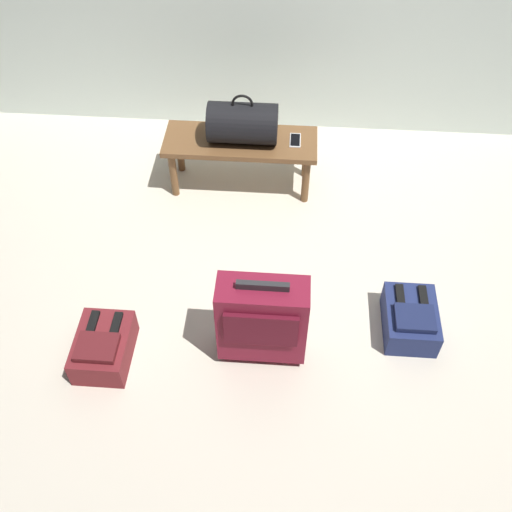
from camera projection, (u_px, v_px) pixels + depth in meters
The scene contains 7 objects.
ground_plane at pixel (288, 280), 3.51m from camera, with size 6.60×6.60×0.00m, color beige.
bench at pixel (241, 147), 3.84m from camera, with size 1.00×0.36×0.38m.
duffel_bag_black at pixel (243, 123), 3.70m from camera, with size 0.44×0.26×0.34m.
cell_phone at pixel (296, 140), 3.78m from camera, with size 0.07×0.14×0.01m.
suitcase_upright_burgundy at pixel (262, 319), 2.95m from camera, with size 0.46×0.22×0.59m.
backpack_navy at pixel (410, 319), 3.21m from camera, with size 0.28×0.38×0.21m.
backpack_maroon at pixel (103, 347), 3.09m from camera, with size 0.28×0.38×0.21m.
Camera 1 is at (-0.03, -2.22, 2.73)m, focal length 41.00 mm.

